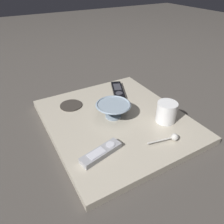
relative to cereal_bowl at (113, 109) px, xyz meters
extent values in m
plane|color=#47423D|center=(0.01, -0.01, -0.07)|extent=(6.00, 6.00, 0.00)
cube|color=#B7AD99|center=(0.01, -0.01, -0.05)|extent=(0.58, 0.65, 0.03)
cylinder|color=#8C9EAD|center=(0.00, 0.00, -0.03)|extent=(0.07, 0.07, 0.01)
cone|color=#8C9EAD|center=(0.00, 0.00, 0.00)|extent=(0.15, 0.15, 0.06)
torus|color=#8C9EAD|center=(0.00, 0.00, 0.03)|extent=(0.15, 0.15, 0.01)
cylinder|color=white|center=(0.18, -0.14, 0.01)|extent=(0.08, 0.08, 0.09)
cylinder|color=silver|center=(0.07, -0.24, -0.02)|extent=(0.11, 0.03, 0.01)
sphere|color=silver|center=(0.13, -0.25, -0.02)|extent=(0.03, 0.03, 0.03)
cube|color=#9E9EA3|center=(-0.15, -0.18, -0.03)|extent=(0.17, 0.08, 0.02)
cylinder|color=silver|center=(-0.11, -0.17, -0.02)|extent=(0.03, 0.03, 0.00)
cube|color=silver|center=(-0.17, -0.19, -0.02)|extent=(0.07, 0.05, 0.00)
cube|color=black|center=(0.14, 0.19, -0.03)|extent=(0.12, 0.18, 0.02)
cylinder|color=#3A3A42|center=(0.12, 0.14, -0.02)|extent=(0.04, 0.04, 0.00)
cube|color=#3A3A42|center=(0.14, 0.21, -0.02)|extent=(0.06, 0.08, 0.00)
cylinder|color=#332D28|center=(-0.13, 0.18, -0.04)|extent=(0.11, 0.11, 0.01)
camera|label=1|loc=(-0.38, -0.66, 0.51)|focal=33.83mm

